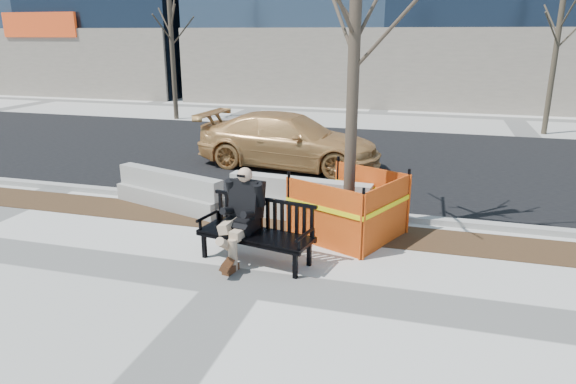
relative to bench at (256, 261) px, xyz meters
name	(u,v)px	position (x,y,z in m)	size (l,w,h in m)	color
ground	(239,282)	(0.00, -0.80, 0.00)	(120.00, 120.00, 0.00)	beige
mulch_strip	(285,225)	(0.00, 1.80, 0.00)	(40.00, 1.20, 0.02)	#47301C
asphalt_street	(340,158)	(0.00, 8.00, 0.00)	(60.00, 10.40, 0.01)	black
curb	(297,208)	(0.00, 2.75, 0.06)	(60.00, 0.25, 0.12)	#9E9B93
bench	(256,261)	(0.00, 0.00, 0.00)	(2.02, 0.73, 1.08)	black
seated_man	(243,257)	(-0.27, 0.11, 0.00)	(0.69, 1.15, 1.62)	black
tree_fence	(347,235)	(1.31, 1.64, 0.00)	(2.59, 2.59, 6.47)	orange
sedan	(289,166)	(-1.25, 6.49, 0.00)	(2.16, 5.32, 1.54)	tan
jersey_barrier_left	(171,207)	(-2.80, 2.21, 0.00)	(2.87, 0.57, 0.82)	gray
jersey_barrier_right	(299,218)	(0.15, 2.31, 0.00)	(3.05, 0.61, 0.88)	#AAA79F
far_tree_left	(177,119)	(-8.58, 13.58, 0.00)	(2.29, 2.29, 6.19)	#4B3E30
far_tree_right	(544,134)	(6.86, 14.15, 0.00)	(2.27, 2.27, 6.13)	#4B4030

